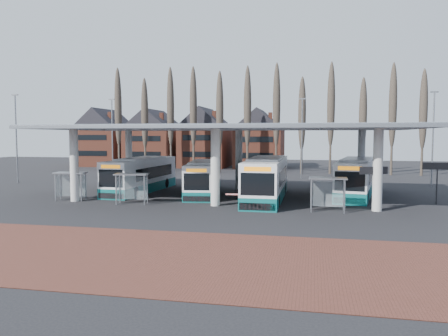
% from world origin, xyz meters
% --- Properties ---
extents(ground, '(140.00, 140.00, 0.00)m').
position_xyz_m(ground, '(0.00, 0.00, 0.00)').
color(ground, black).
rests_on(ground, ground).
extents(brick_strip, '(70.00, 10.00, 0.03)m').
position_xyz_m(brick_strip, '(0.00, -12.00, 0.01)').
color(brick_strip, '#542B21').
rests_on(brick_strip, ground).
extents(station_canopy, '(32.00, 16.00, 6.34)m').
position_xyz_m(station_canopy, '(0.00, 8.00, 5.68)').
color(station_canopy, silver).
rests_on(station_canopy, ground).
extents(poplar_row, '(45.10, 1.10, 14.50)m').
position_xyz_m(poplar_row, '(0.00, 33.00, 8.78)').
color(poplar_row, '#473D33').
rests_on(poplar_row, ground).
extents(townhouse_row, '(36.80, 10.30, 12.25)m').
position_xyz_m(townhouse_row, '(-15.75, 44.00, 5.94)').
color(townhouse_row, brown).
rests_on(townhouse_row, ground).
extents(lamp_post_a, '(0.80, 0.16, 10.17)m').
position_xyz_m(lamp_post_a, '(-18.00, 22.00, 5.34)').
color(lamp_post_a, slate).
rests_on(lamp_post_a, ground).
extents(lamp_post_b, '(0.80, 0.16, 10.17)m').
position_xyz_m(lamp_post_b, '(6.00, 26.00, 5.34)').
color(lamp_post_b, slate).
rests_on(lamp_post_b, ground).
extents(lamp_post_c, '(0.80, 0.16, 10.17)m').
position_xyz_m(lamp_post_c, '(20.00, 20.00, 5.34)').
color(lamp_post_c, slate).
rests_on(lamp_post_c, ground).
extents(lamp_post_d, '(0.80, 0.16, 10.17)m').
position_xyz_m(lamp_post_d, '(-26.00, 14.00, 5.34)').
color(lamp_post_d, slate).
rests_on(lamp_post_d, ground).
extents(bus_0, '(3.15, 12.10, 3.33)m').
position_xyz_m(bus_0, '(-9.01, 9.67, 1.57)').
color(bus_0, silver).
rests_on(bus_0, ground).
extents(bus_1, '(3.97, 11.39, 3.10)m').
position_xyz_m(bus_1, '(-2.62, 9.19, 1.46)').
color(bus_1, silver).
rests_on(bus_1, ground).
extents(bus_2, '(2.83, 13.01, 3.61)m').
position_xyz_m(bus_2, '(3.55, 6.88, 1.70)').
color(bus_2, silver).
rests_on(bus_2, ground).
extents(bus_3, '(4.71, 12.56, 3.42)m').
position_xyz_m(bus_3, '(11.32, 10.84, 1.61)').
color(bus_3, silver).
rests_on(bus_3, ground).
extents(shelter_0, '(2.72, 1.63, 2.38)m').
position_xyz_m(shelter_0, '(-12.58, 2.95, 1.73)').
color(shelter_0, gray).
rests_on(shelter_0, ground).
extents(shelter_1, '(2.79, 1.68, 2.44)m').
position_xyz_m(shelter_1, '(-6.74, 2.17, 1.77)').
color(shelter_1, gray).
rests_on(shelter_1, ground).
extents(shelter_2, '(2.67, 1.35, 2.47)m').
position_xyz_m(shelter_2, '(8.49, 1.59, 1.80)').
color(shelter_2, gray).
rests_on(shelter_2, ground).
extents(info_sign_0, '(2.07, 0.87, 3.22)m').
position_xyz_m(info_sign_0, '(11.72, 2.44, 2.70)').
color(info_sign_0, black).
rests_on(info_sign_0, ground).
extents(info_sign_1, '(2.24, 0.21, 3.34)m').
position_xyz_m(info_sign_1, '(17.07, 6.62, 2.80)').
color(info_sign_1, black).
rests_on(info_sign_1, ground).
extents(barrier, '(2.27, 0.70, 1.13)m').
position_xyz_m(barrier, '(2.03, 2.33, 0.88)').
color(barrier, black).
rests_on(barrier, ground).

